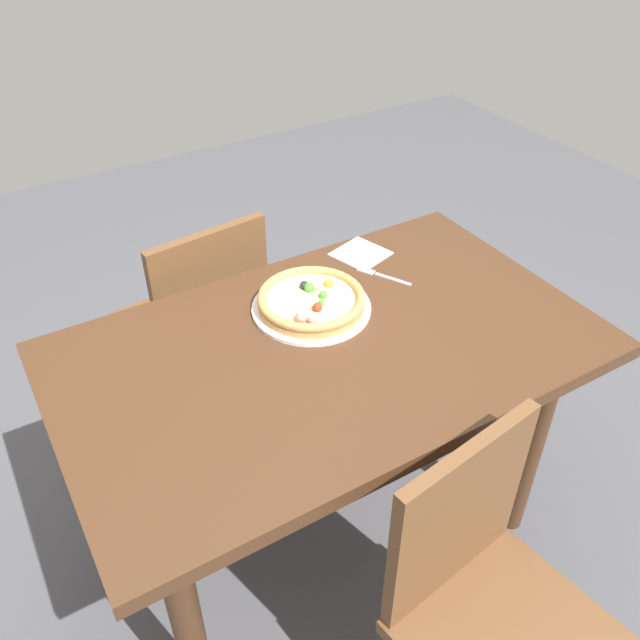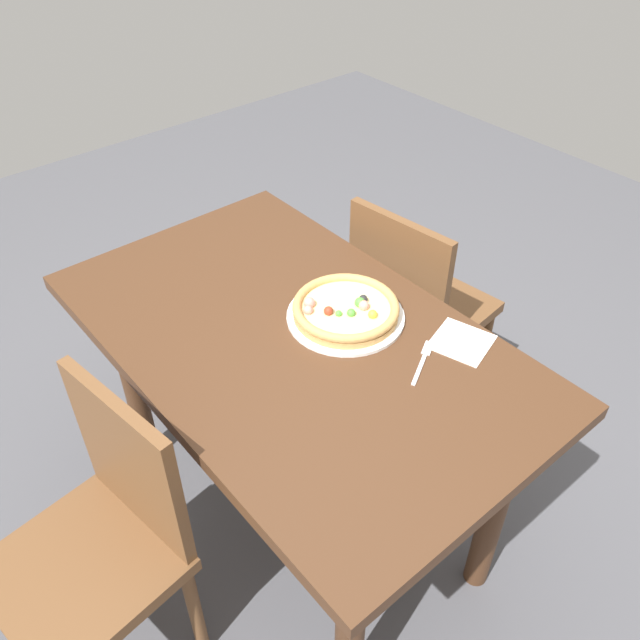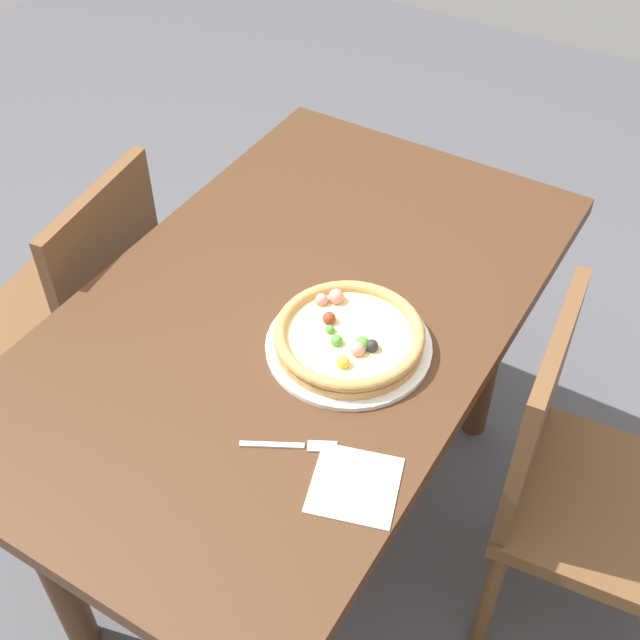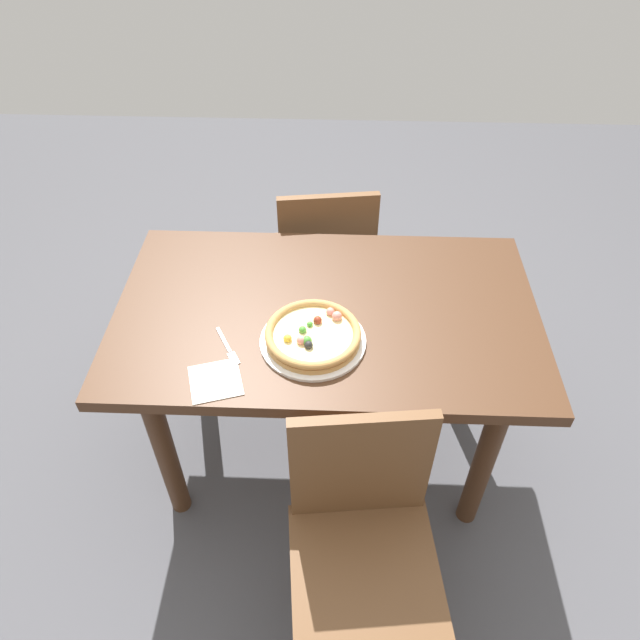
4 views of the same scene
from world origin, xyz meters
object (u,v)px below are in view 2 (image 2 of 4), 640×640
(dining_table, at_px, (295,367))
(napkin, at_px, (461,342))
(chair_near, at_px, (102,540))
(fork, at_px, (423,359))
(chair_far, at_px, (414,306))
(plate, at_px, (346,316))
(pizza, at_px, (346,309))

(dining_table, bearing_deg, napkin, 45.92)
(chair_near, relative_size, fork, 5.74)
(chair_far, height_order, plate, chair_far)
(plate, height_order, fork, plate)
(chair_near, bearing_deg, fork, -115.65)
(dining_table, height_order, chair_near, chair_near)
(fork, distance_m, napkin, 0.12)
(dining_table, distance_m, fork, 0.36)
(dining_table, height_order, plate, plate)
(pizza, bearing_deg, chair_near, -90.78)
(chair_near, bearing_deg, chair_far, -91.18)
(chair_far, height_order, napkin, chair_far)
(dining_table, height_order, fork, fork)
(chair_near, height_order, fork, chair_near)
(chair_near, distance_m, napkin, 1.01)
(chair_far, relative_size, napkin, 6.25)
(chair_far, bearing_deg, chair_near, -89.58)
(dining_table, xyz_separation_m, fork, (0.28, 0.19, 0.12))
(plate, relative_size, fork, 2.06)
(plate, bearing_deg, napkin, 31.48)
(chair_far, distance_m, napkin, 0.60)
(plate, xyz_separation_m, napkin, (0.26, 0.16, -0.00))
(chair_far, distance_m, fork, 0.66)
(chair_near, height_order, pizza, chair_near)
(plate, bearing_deg, chair_far, 108.45)
(dining_table, relative_size, chair_near, 1.52)
(dining_table, distance_m, plate, 0.20)
(plate, relative_size, napkin, 2.25)
(pizza, distance_m, napkin, 0.31)
(napkin, bearing_deg, chair_near, -106.55)
(chair_near, bearing_deg, napkin, -114.46)
(fork, bearing_deg, napkin, -36.95)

